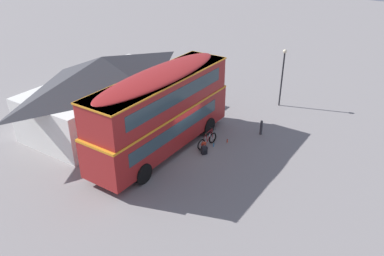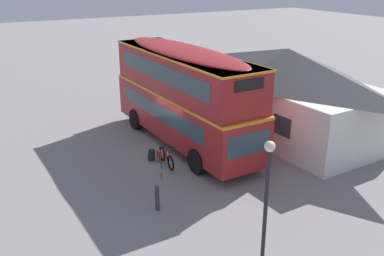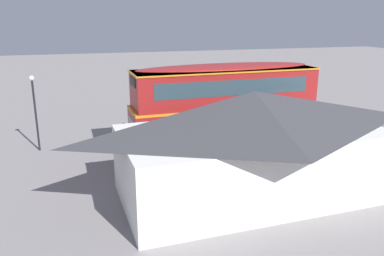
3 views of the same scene
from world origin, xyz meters
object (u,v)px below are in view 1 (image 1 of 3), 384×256
at_px(touring_bicycle, 207,141).
at_px(backpack_on_ground, 204,150).
at_px(double_decker_bus, 161,109).
at_px(water_bottle_red_squeeze, 227,141).
at_px(street_lamp, 283,71).
at_px(water_bottle_blue_sports, 214,145).
at_px(kerb_bollard, 261,127).

xyz_separation_m(touring_bicycle, backpack_on_ground, (-0.76, -0.34, -0.09)).
bearing_deg(double_decker_bus, backpack_on_ground, -65.13).
distance_m(touring_bicycle, water_bottle_red_squeeze, 1.39).
bearing_deg(street_lamp, backpack_on_ground, 176.11).
relative_size(double_decker_bus, touring_bicycle, 5.92).
relative_size(water_bottle_red_squeeze, street_lamp, 0.06).
bearing_deg(water_bottle_blue_sports, kerb_bollard, -27.22).
height_order(backpack_on_ground, street_lamp, street_lamp).
relative_size(backpack_on_ground, street_lamp, 0.13).
height_order(street_lamp, kerb_bollard, street_lamp).
height_order(double_decker_bus, street_lamp, double_decker_bus).
height_order(water_bottle_blue_sports, kerb_bollard, kerb_bollard).
bearing_deg(touring_bicycle, street_lamp, -6.65).
bearing_deg(kerb_bollard, water_bottle_blue_sports, 152.78).
bearing_deg(water_bottle_blue_sports, water_bottle_red_squeeze, -24.12).
relative_size(water_bottle_blue_sports, water_bottle_red_squeeze, 1.03).
relative_size(touring_bicycle, water_bottle_blue_sports, 6.86).
relative_size(backpack_on_ground, water_bottle_red_squeeze, 2.20).
xyz_separation_m(street_lamp, kerb_bollard, (-4.80, -0.96, -2.12)).
bearing_deg(touring_bicycle, backpack_on_ground, -155.77).
bearing_deg(touring_bicycle, water_bottle_red_squeeze, -32.91).
xyz_separation_m(water_bottle_blue_sports, water_bottle_red_squeeze, (0.90, -0.40, -0.00)).
height_order(touring_bicycle, backpack_on_ground, touring_bicycle).
xyz_separation_m(touring_bicycle, kerb_bollard, (3.28, -1.90, 0.13)).
height_order(touring_bicycle, kerb_bollard, touring_bicycle).
xyz_separation_m(water_bottle_red_squeeze, kerb_bollard, (2.14, -1.16, 0.38)).
distance_m(backpack_on_ground, street_lamp, 9.16).
height_order(water_bottle_blue_sports, water_bottle_red_squeeze, water_bottle_blue_sports).
height_order(double_decker_bus, kerb_bollard, double_decker_bus).
xyz_separation_m(double_decker_bus, street_lamp, (9.86, -2.82, -0.03)).
bearing_deg(kerb_bollard, double_decker_bus, 143.29).
distance_m(backpack_on_ground, kerb_bollard, 4.34).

